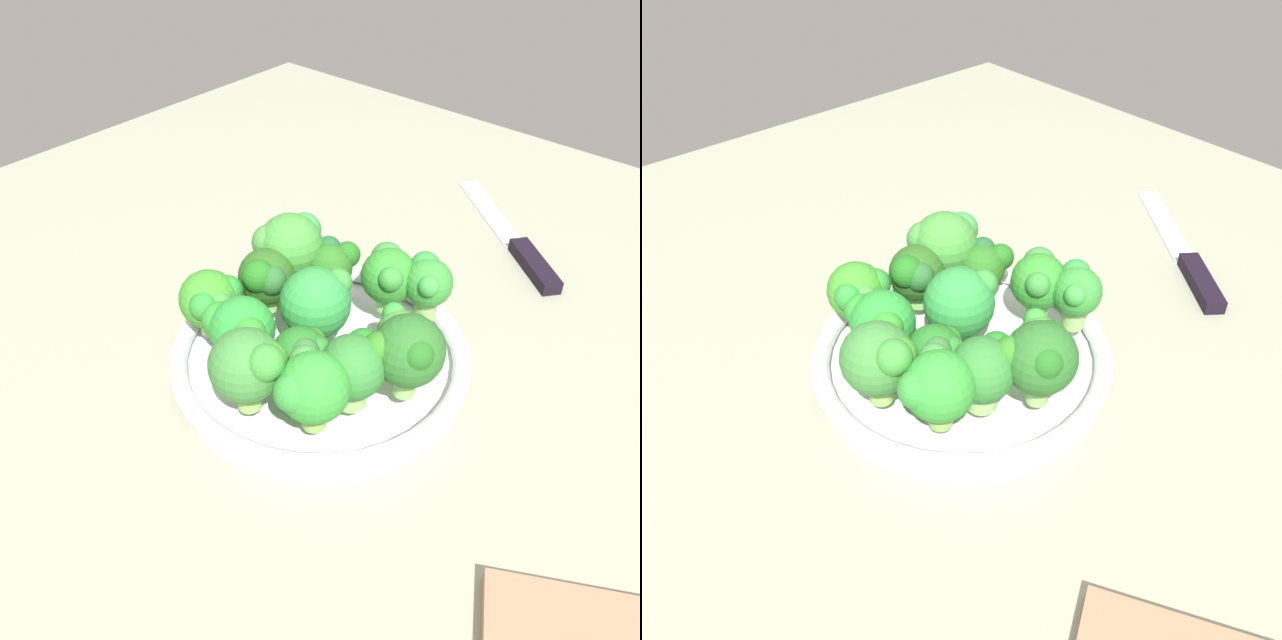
{
  "view_description": "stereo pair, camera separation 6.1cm",
  "coord_description": "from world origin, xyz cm",
  "views": [
    {
      "loc": [
        28.87,
        -32.6,
        44.35
      ],
      "look_at": [
        -2.14,
        2.74,
        6.09
      ],
      "focal_mm": 37.79,
      "sensor_mm": 36.0,
      "label": 1
    },
    {
      "loc": [
        33.15,
        -28.32,
        44.35
      ],
      "look_at": [
        -2.14,
        2.74,
        6.09
      ],
      "focal_mm": 37.79,
      "sensor_mm": 36.0,
      "label": 2
    }
  ],
  "objects": [
    {
      "name": "broccoli_floret_6",
      "position": [
        -10.82,
        8.01,
        7.88
      ],
      "size": [
        6.64,
        7.64,
        8.09
      ],
      "color": "#84B65F",
      "rests_on": "bowl"
    },
    {
      "name": "broccoli_floret_10",
      "position": [
        -1.17,
        -6.83,
        7.79
      ],
      "size": [
        6.85,
        6.19,
        7.7
      ],
      "color": "#99D861",
      "rests_on": "bowl"
    },
    {
      "name": "broccoli_floret_1",
      "position": [
        -3.43,
        3.72,
        7.05
      ],
      "size": [
        6.69,
        6.91,
        7.22
      ],
      "color": "#85CB5D",
      "rests_on": "bowl"
    },
    {
      "name": "bowl",
      "position": [
        -2.14,
        2.74,
        1.58
      ],
      "size": [
        28.06,
        28.06,
        3.09
      ],
      "color": "silver",
      "rests_on": "ground_plane"
    },
    {
      "name": "broccoli_floret_3",
      "position": [
        -1.03,
        11.48,
        6.96
      ],
      "size": [
        5.61,
        5.82,
        6.54
      ],
      "color": "#94D575",
      "rests_on": "bowl"
    },
    {
      "name": "broccoli_floret_13",
      "position": [
        -6.79,
        9.76,
        6.45
      ],
      "size": [
        4.73,
        5.52,
        5.74
      ],
      "color": "#91BE61",
      "rests_on": "bowl"
    },
    {
      "name": "broccoli_floret_4",
      "position": [
        -9.58,
        3.4,
        6.89
      ],
      "size": [
        5.91,
        6.05,
        6.56
      ],
      "color": "#90CD69",
      "rests_on": "bowl"
    },
    {
      "name": "knife",
      "position": [
        1.69,
        34.18,
        0.55
      ],
      "size": [
        22.37,
        18.36,
        1.5
      ],
      "color": "silver",
      "rests_on": "ground_plane"
    },
    {
      "name": "broccoli_floret_0",
      "position": [
        2.51,
        12.79,
        7.2
      ],
      "size": [
        4.85,
        5.02,
        6.41
      ],
      "color": "#86B75E",
      "rests_on": "bowl"
    },
    {
      "name": "broccoli_floret_8",
      "position": [
        3.8,
        -5.14,
        7.37
      ],
      "size": [
        6.06,
        6.32,
        7.17
      ],
      "color": "#8FC25B",
      "rests_on": "bowl"
    },
    {
      "name": "broccoli_floret_2",
      "position": [
        -5.98,
        -3.41,
        6.73
      ],
      "size": [
        6.97,
        5.88,
        6.57
      ],
      "color": "#89B550",
      "rests_on": "bowl"
    },
    {
      "name": "broccoli_floret_12",
      "position": [
        4.79,
        -0.46,
        7.24
      ],
      "size": [
        5.53,
        6.37,
        6.85
      ],
      "color": "#92BF69",
      "rests_on": "bowl"
    },
    {
      "name": "ground_plane",
      "position": [
        0.0,
        0.0,
        -1.25
      ],
      "size": [
        130.0,
        130.0,
        2.5
      ],
      "primitive_type": "cube",
      "color": "gray"
    },
    {
      "name": "broccoli_floret_5",
      "position": [
        -10.94,
        -2.36,
        6.86
      ],
      "size": [
        5.9,
        6.12,
        6.5
      ],
      "color": "#79B752",
      "rests_on": "bowl"
    },
    {
      "name": "broccoli_floret_11",
      "position": [
        -0.1,
        -2.1,
        6.58
      ],
      "size": [
        5.33,
        5.2,
        5.92
      ],
      "color": "#86C969",
      "rests_on": "bowl"
    },
    {
      "name": "broccoli_floret_7",
      "position": [
        4.29,
        5.95,
        6.05
      ],
      "size": [
        4.62,
        4.86,
        5.09
      ],
      "color": "#85D065",
      "rests_on": "bowl"
    },
    {
      "name": "broccoli_floret_9",
      "position": [
        7.35,
        2.94,
        7.86
      ],
      "size": [
        6.17,
        6.6,
        7.86
      ],
      "color": "#95C869",
      "rests_on": "bowl"
    }
  ]
}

